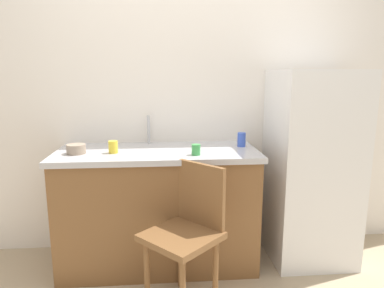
{
  "coord_description": "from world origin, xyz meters",
  "views": [
    {
      "loc": [
        -0.17,
        -1.85,
        1.44
      ],
      "look_at": [
        0.05,
        0.6,
        0.94
      ],
      "focal_mm": 32.69,
      "sensor_mm": 36.0,
      "label": 1
    }
  ],
  "objects_px": {
    "chair": "(188,229)",
    "cup_green": "(196,150)",
    "cup_blue": "(241,140)",
    "refrigerator": "(311,167)",
    "terracotta_bowl": "(76,149)",
    "cup_yellow": "(113,147)"
  },
  "relations": [
    {
      "from": "terracotta_bowl",
      "to": "cup_yellow",
      "type": "distance_m",
      "value": 0.25
    },
    {
      "from": "cup_blue",
      "to": "cup_green",
      "type": "bearing_deg",
      "value": -146.08
    },
    {
      "from": "chair",
      "to": "cup_blue",
      "type": "height_order",
      "value": "cup_blue"
    },
    {
      "from": "refrigerator",
      "to": "cup_blue",
      "type": "xyz_separation_m",
      "value": [
        -0.53,
        0.07,
        0.21
      ]
    },
    {
      "from": "terracotta_bowl",
      "to": "cup_green",
      "type": "bearing_deg",
      "value": -7.56
    },
    {
      "from": "cup_blue",
      "to": "cup_green",
      "type": "height_order",
      "value": "cup_blue"
    },
    {
      "from": "refrigerator",
      "to": "cup_blue",
      "type": "relative_size",
      "value": 13.74
    },
    {
      "from": "terracotta_bowl",
      "to": "cup_blue",
      "type": "bearing_deg",
      "value": 6.71
    },
    {
      "from": "chair",
      "to": "cup_yellow",
      "type": "relative_size",
      "value": 10.3
    },
    {
      "from": "cup_blue",
      "to": "cup_green",
      "type": "distance_m",
      "value": 0.45
    },
    {
      "from": "chair",
      "to": "cup_green",
      "type": "xyz_separation_m",
      "value": [
        0.08,
        0.32,
        0.43
      ]
    },
    {
      "from": "refrigerator",
      "to": "terracotta_bowl",
      "type": "height_order",
      "value": "refrigerator"
    },
    {
      "from": "chair",
      "to": "cup_blue",
      "type": "relative_size",
      "value": 8.35
    },
    {
      "from": "chair",
      "to": "cup_blue",
      "type": "bearing_deg",
      "value": 98.15
    },
    {
      "from": "refrigerator",
      "to": "cup_blue",
      "type": "distance_m",
      "value": 0.58
    },
    {
      "from": "refrigerator",
      "to": "chair",
      "type": "bearing_deg",
      "value": -152.76
    },
    {
      "from": "refrigerator",
      "to": "cup_green",
      "type": "distance_m",
      "value": 0.95
    },
    {
      "from": "terracotta_bowl",
      "to": "cup_green",
      "type": "xyz_separation_m",
      "value": [
        0.83,
        -0.11,
        0.0
      ]
    },
    {
      "from": "terracotta_bowl",
      "to": "cup_blue",
      "type": "relative_size",
      "value": 1.22
    },
    {
      "from": "cup_yellow",
      "to": "chair",
      "type": "bearing_deg",
      "value": -41.31
    },
    {
      "from": "cup_yellow",
      "to": "cup_green",
      "type": "height_order",
      "value": "cup_yellow"
    },
    {
      "from": "chair",
      "to": "cup_blue",
      "type": "xyz_separation_m",
      "value": [
        0.45,
        0.57,
        0.44
      ]
    }
  ]
}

